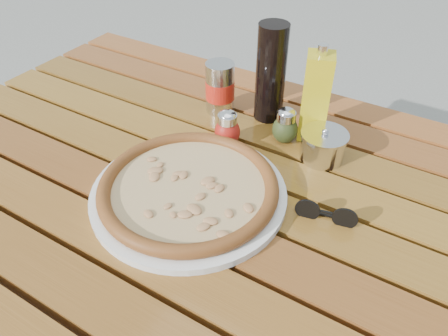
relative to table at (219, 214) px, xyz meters
The scene contains 10 objects.
table is the anchor object (origin of this frame).
plate 0.10m from the table, 120.48° to the right, with size 0.36×0.36×0.01m, color silver.
pizza 0.12m from the table, 120.48° to the right, with size 0.41×0.41×0.03m.
pepper_shaker 0.18m from the table, 113.95° to the left, with size 0.07×0.07×0.08m.
oregano_shaker 0.23m from the table, 77.65° to the left, with size 0.06×0.06×0.08m.
dark_bottle 0.33m from the table, 96.64° to the left, with size 0.07×0.07×0.22m, color black.
soda_can 0.30m from the table, 120.95° to the left, with size 0.09×0.09×0.12m.
olive_oil_cruet 0.31m from the table, 71.26° to the left, with size 0.07×0.07×0.21m.
parmesan_tin 0.25m from the table, 54.12° to the left, with size 0.12×0.12×0.07m.
sunglasses 0.23m from the table, ahead, with size 0.11×0.04×0.04m.
Camera 1 is at (0.33, -0.53, 1.30)m, focal length 35.00 mm.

